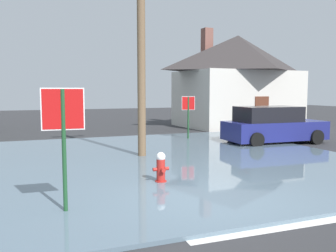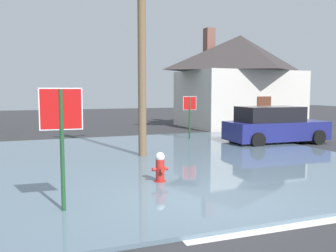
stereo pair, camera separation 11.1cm
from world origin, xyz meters
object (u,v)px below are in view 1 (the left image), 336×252
at_px(stop_sign_near, 63,124).
at_px(utility_pole, 141,42).
at_px(parked_car, 273,126).
at_px(stop_sign_far, 188,109).
at_px(fire_hydrant, 161,169).
at_px(house, 237,79).

height_order(stop_sign_near, utility_pole, utility_pole).
distance_m(utility_pole, parked_car, 7.35).
bearing_deg(stop_sign_far, fire_hydrant, -119.37).
distance_m(fire_hydrant, stop_sign_far, 8.37).
distance_m(fire_hydrant, parked_car, 8.67).
relative_size(stop_sign_far, parked_car, 0.46).
xyz_separation_m(stop_sign_near, fire_hydrant, (2.45, 1.42, -1.32)).
relative_size(utility_pole, house, 0.94).
relative_size(fire_hydrant, parked_car, 0.18).
bearing_deg(utility_pole, house, 43.08).
bearing_deg(utility_pole, fire_hydrant, -100.10).
distance_m(fire_hydrant, utility_pole, 5.16).
distance_m(stop_sign_near, stop_sign_far, 10.85).
bearing_deg(parked_car, house, 69.20).
relative_size(utility_pole, stop_sign_far, 3.68).
bearing_deg(stop_sign_far, utility_pole, -133.69).
height_order(stop_sign_near, stop_sign_far, stop_sign_near).
xyz_separation_m(utility_pole, stop_sign_far, (3.42, 3.58, -2.53)).
relative_size(stop_sign_near, fire_hydrant, 2.92).
bearing_deg(stop_sign_far, stop_sign_near, -126.99).
distance_m(utility_pole, house, 12.82).
bearing_deg(stop_sign_near, stop_sign_far, 53.01).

